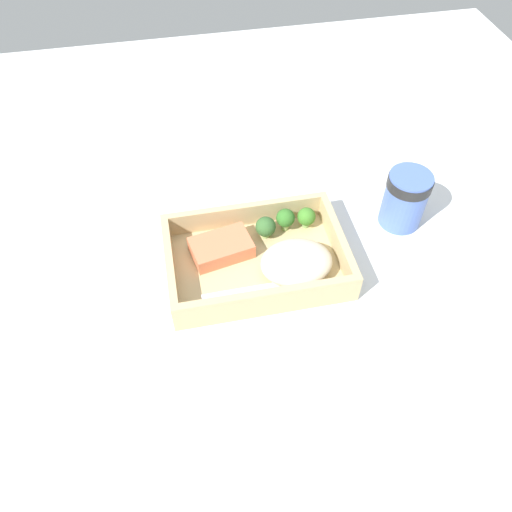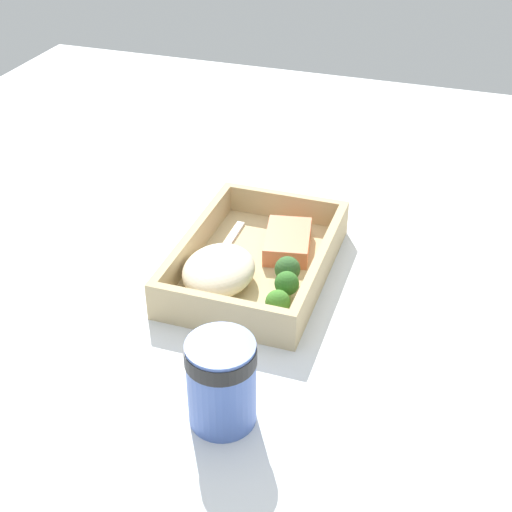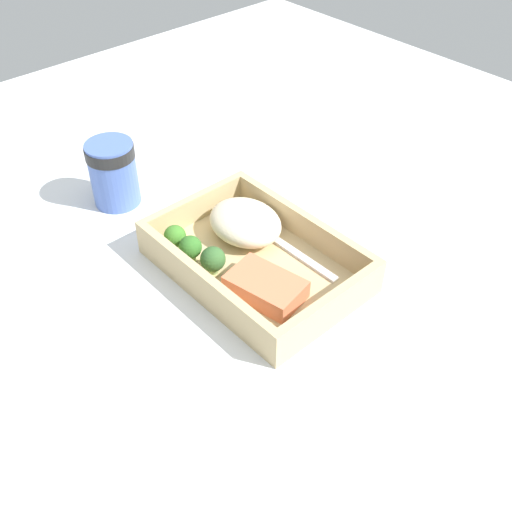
# 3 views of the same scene
# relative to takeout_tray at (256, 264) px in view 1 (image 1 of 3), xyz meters

# --- Properties ---
(ground_plane) EXTENTS (1.60, 1.60, 0.02)m
(ground_plane) POSITION_rel_takeout_tray_xyz_m (0.00, 0.00, -0.02)
(ground_plane) COLOR silver
(takeout_tray) EXTENTS (0.28, 0.19, 0.01)m
(takeout_tray) POSITION_rel_takeout_tray_xyz_m (0.00, 0.00, 0.00)
(takeout_tray) COLOR tan
(takeout_tray) RESTS_ON ground_plane
(tray_rim) EXTENTS (0.28, 0.19, 0.04)m
(tray_rim) POSITION_rel_takeout_tray_xyz_m (0.00, 0.00, 0.03)
(tray_rim) COLOR tan
(tray_rim) RESTS_ON takeout_tray
(salmon_fillet) EXTENTS (0.11, 0.08, 0.03)m
(salmon_fillet) POSITION_rel_takeout_tray_xyz_m (-0.05, 0.03, 0.02)
(salmon_fillet) COLOR #DF724D
(salmon_fillet) RESTS_ON takeout_tray
(mashed_potatoes) EXTENTS (0.11, 0.09, 0.05)m
(mashed_potatoes) POSITION_rel_takeout_tray_xyz_m (0.06, -0.03, 0.03)
(mashed_potatoes) COLOR beige
(mashed_potatoes) RESTS_ON takeout_tray
(broccoli_floret_1) EXTENTS (0.03, 0.03, 0.04)m
(broccoli_floret_1) POSITION_rel_takeout_tray_xyz_m (0.06, 0.06, 0.03)
(broccoli_floret_1) COLOR #7D9955
(broccoli_floret_1) RESTS_ON takeout_tray
(broccoli_floret_2) EXTENTS (0.03, 0.03, 0.04)m
(broccoli_floret_2) POSITION_rel_takeout_tray_xyz_m (0.03, 0.05, 0.03)
(broccoli_floret_2) COLOR #82A760
(broccoli_floret_2) RESTS_ON takeout_tray
(broccoli_floret_3) EXTENTS (0.03, 0.03, 0.04)m
(broccoli_floret_3) POSITION_rel_takeout_tray_xyz_m (0.10, 0.06, 0.03)
(broccoli_floret_3) COLOR #799C5B
(broccoli_floret_3) RESTS_ON takeout_tray
(fork) EXTENTS (0.16, 0.02, 0.00)m
(fork) POSITION_rel_takeout_tray_xyz_m (-0.01, -0.05, 0.01)
(fork) COLOR silver
(fork) RESTS_ON takeout_tray
(paper_cup) EXTENTS (0.07, 0.07, 0.10)m
(paper_cup) POSITION_rel_takeout_tray_xyz_m (0.27, 0.05, 0.05)
(paper_cup) COLOR #4B69B8
(paper_cup) RESTS_ON ground_plane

